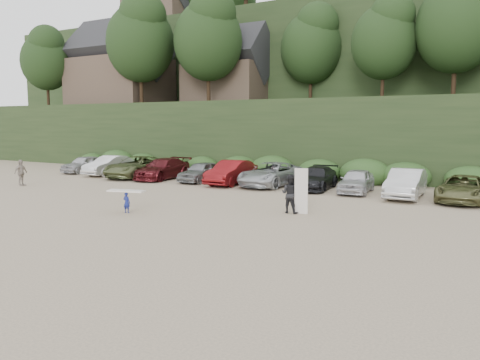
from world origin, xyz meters
The scene contains 6 objects.
ground centered at (0.00, 0.00, 0.00)m, with size 120.00×120.00×0.00m, color tan.
hillside_backdrop centered at (-0.26, 35.93, 11.22)m, with size 90.00×41.50×28.00m.
parked_cars centered at (0.39, 9.95, 0.76)m, with size 40.02×6.53×1.63m.
distant_walker centered at (-15.25, 2.25, 0.87)m, with size 1.02×0.43×1.75m, color gray.
child_surfer centered at (-2.44, -1.40, 0.73)m, with size 1.86×0.93×1.08m.
adult_surfer centered at (4.33, 2.32, 0.93)m, with size 1.35×0.74×2.15m.
Camera 1 is at (12.84, -17.62, 4.23)m, focal length 35.00 mm.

